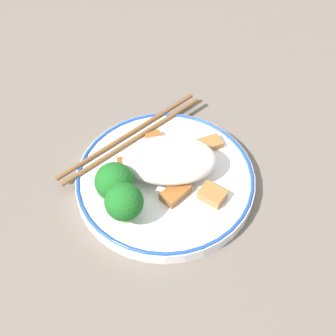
# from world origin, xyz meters

# --- Properties ---
(ground_plane) EXTENTS (3.00, 3.00, 0.00)m
(ground_plane) POSITION_xyz_m (0.00, 0.00, 0.00)
(ground_plane) COLOR #665B51
(plate) EXTENTS (0.23, 0.23, 0.02)m
(plate) POSITION_xyz_m (0.00, 0.00, 0.01)
(plate) COLOR white
(plate) RESTS_ON ground_plane
(rice_mound) EXTENTS (0.12, 0.07, 0.05)m
(rice_mound) POSITION_xyz_m (0.01, 0.01, 0.04)
(rice_mound) COLOR white
(rice_mound) RESTS_ON plate
(broccoli_back_left) EXTENTS (0.05, 0.05, 0.05)m
(broccoli_back_left) POSITION_xyz_m (-0.06, -0.03, 0.05)
(broccoli_back_left) COLOR #72AD4C
(broccoli_back_left) RESTS_ON plate
(broccoli_back_center) EXTENTS (0.05, 0.05, 0.06)m
(broccoli_back_center) POSITION_xyz_m (-0.05, -0.06, 0.05)
(broccoli_back_center) COLOR #72AD4C
(broccoli_back_center) RESTS_ON plate
(meat_near_front) EXTENTS (0.04, 0.04, 0.01)m
(meat_near_front) POSITION_xyz_m (0.01, -0.03, 0.02)
(meat_near_front) COLOR brown
(meat_near_front) RESTS_ON plate
(meat_near_left) EXTENTS (0.04, 0.04, 0.01)m
(meat_near_left) POSITION_xyz_m (0.06, -0.03, 0.02)
(meat_near_left) COLOR #9E6633
(meat_near_left) RESTS_ON plate
(meat_near_right) EXTENTS (0.04, 0.03, 0.01)m
(meat_near_right) POSITION_xyz_m (0.06, 0.05, 0.02)
(meat_near_right) COLOR #9E6633
(meat_near_right) RESTS_ON plate
(meat_near_back) EXTENTS (0.03, 0.04, 0.01)m
(meat_near_back) POSITION_xyz_m (-0.01, 0.06, 0.02)
(meat_near_back) COLOR brown
(meat_near_back) RESTS_ON plate
(meat_on_rice_edge) EXTENTS (0.03, 0.03, 0.01)m
(meat_on_rice_edge) POSITION_xyz_m (-0.05, 0.02, 0.02)
(meat_on_rice_edge) COLOR brown
(meat_on_rice_edge) RESTS_ON plate
(chopsticks) EXTENTS (0.19, 0.16, 0.01)m
(chopsticks) POSITION_xyz_m (-0.05, 0.07, 0.02)
(chopsticks) COLOR brown
(chopsticks) RESTS_ON plate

